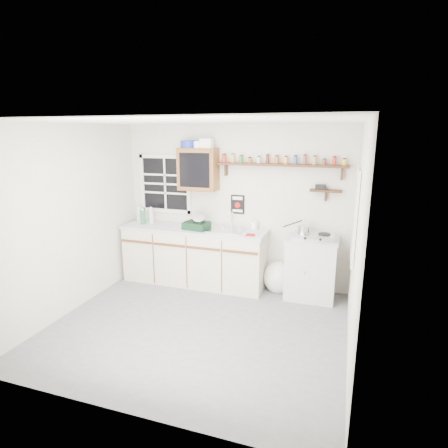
# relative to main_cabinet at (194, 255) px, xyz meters

# --- Properties ---
(room) EXTENTS (3.64, 3.24, 2.54)m
(room) POSITION_rel_main_cabinet_xyz_m (0.58, -1.30, 0.79)
(room) COLOR #58585A
(room) RESTS_ON ground
(main_cabinet) EXTENTS (2.31, 0.63, 0.92)m
(main_cabinet) POSITION_rel_main_cabinet_xyz_m (0.00, 0.00, 0.00)
(main_cabinet) COLOR beige
(main_cabinet) RESTS_ON floor
(right_cabinet) EXTENTS (0.73, 0.57, 0.91)m
(right_cabinet) POSITION_rel_main_cabinet_xyz_m (1.83, 0.03, -0.01)
(right_cabinet) COLOR #B8B8B1
(right_cabinet) RESTS_ON floor
(sink) EXTENTS (0.52, 0.44, 0.29)m
(sink) POSITION_rel_main_cabinet_xyz_m (0.54, 0.01, 0.47)
(sink) COLOR silver
(sink) RESTS_ON main_cabinet
(upper_cabinet) EXTENTS (0.60, 0.32, 0.65)m
(upper_cabinet) POSITION_rel_main_cabinet_xyz_m (0.03, 0.14, 1.36)
(upper_cabinet) COLOR brown
(upper_cabinet) RESTS_ON wall_back
(upper_cabinet_clutter) EXTENTS (0.51, 0.24, 0.14)m
(upper_cabinet_clutter) POSITION_rel_main_cabinet_xyz_m (-0.00, 0.14, 1.75)
(upper_cabinet_clutter) COLOR #172E98
(upper_cabinet_clutter) RESTS_ON upper_cabinet
(spice_shelf) EXTENTS (1.91, 0.18, 0.35)m
(spice_shelf) POSITION_rel_main_cabinet_xyz_m (1.30, 0.21, 1.47)
(spice_shelf) COLOR #321D0D
(spice_shelf) RESTS_ON wall_back
(secondary_shelf) EXTENTS (0.45, 0.16, 0.24)m
(secondary_shelf) POSITION_rel_main_cabinet_xyz_m (1.94, 0.22, 1.12)
(secondary_shelf) COLOR #321D0D
(secondary_shelf) RESTS_ON wall_back
(warning_sign) EXTENTS (0.22, 0.02, 0.30)m
(warning_sign) POSITION_rel_main_cabinet_xyz_m (0.63, 0.29, 0.82)
(warning_sign) COLOR black
(warning_sign) RESTS_ON wall_back
(window_back) EXTENTS (0.93, 0.03, 0.98)m
(window_back) POSITION_rel_main_cabinet_xyz_m (-0.62, 0.29, 1.09)
(window_back) COLOR black
(window_back) RESTS_ON wall_back
(window_right) EXTENTS (0.03, 0.78, 1.08)m
(window_right) POSITION_rel_main_cabinet_xyz_m (2.37, -0.75, 0.99)
(window_right) COLOR black
(window_right) RESTS_ON wall_back
(water_bottles) EXTENTS (0.30, 0.14, 0.27)m
(water_bottles) POSITION_rel_main_cabinet_xyz_m (-0.89, 0.03, 0.58)
(water_bottles) COLOR #ABBCC8
(water_bottles) RESTS_ON main_cabinet
(dish_rack) EXTENTS (0.41, 0.33, 0.28)m
(dish_rack) POSITION_rel_main_cabinet_xyz_m (0.09, -0.06, 0.55)
(dish_rack) COLOR black
(dish_rack) RESTS_ON main_cabinet
(soap_bottle) EXTENTS (0.10, 0.11, 0.18)m
(soap_bottle) POSITION_rel_main_cabinet_xyz_m (0.93, 0.22, 0.55)
(soap_bottle) COLOR silver
(soap_bottle) RESTS_ON main_cabinet
(rag) EXTENTS (0.12, 0.11, 0.02)m
(rag) POSITION_rel_main_cabinet_xyz_m (0.96, -0.16, 0.47)
(rag) COLOR maroon
(rag) RESTS_ON main_cabinet
(hotplate) EXTENTS (0.58, 0.31, 0.08)m
(hotplate) POSITION_rel_main_cabinet_xyz_m (1.85, 0.01, 0.49)
(hotplate) COLOR silver
(hotplate) RESTS_ON right_cabinet
(saucepan) EXTENTS (0.42, 0.28, 0.19)m
(saucepan) POSITION_rel_main_cabinet_xyz_m (1.70, 0.01, 0.58)
(saucepan) COLOR silver
(saucepan) RESTS_ON hotplate
(trash_bag) EXTENTS (0.45, 0.41, 0.51)m
(trash_bag) POSITION_rel_main_cabinet_xyz_m (1.36, 0.10, -0.24)
(trash_bag) COLOR silver
(trash_bag) RESTS_ON floor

